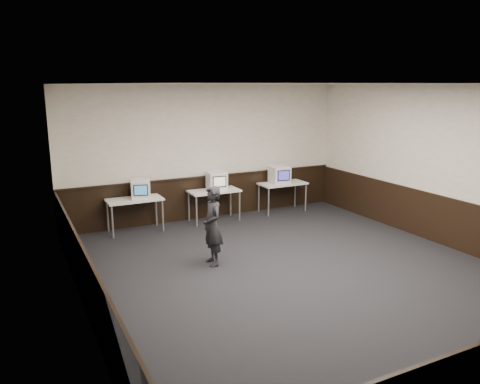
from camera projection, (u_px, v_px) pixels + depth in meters
name	position (u px, v px, depth m)	size (l,w,h in m)	color
floor	(297.00, 273.00, 8.08)	(8.00, 8.00, 0.00)	black
ceiling	(303.00, 84.00, 7.37)	(8.00, 8.00, 0.00)	white
back_wall	(207.00, 152.00, 11.21)	(7.00, 7.00, 0.00)	beige
left_wall	(79.00, 207.00, 6.20)	(8.00, 8.00, 0.00)	beige
right_wall	(448.00, 167.00, 9.25)	(8.00, 8.00, 0.00)	beige
wainscot_back	(208.00, 197.00, 11.44)	(6.98, 0.04, 1.00)	black
wainscot_left	(87.00, 284.00, 6.46)	(0.04, 7.98, 1.00)	black
wainscot_right	(442.00, 220.00, 9.49)	(0.04, 7.98, 1.00)	black
wainscot_rail	(208.00, 176.00, 11.31)	(6.98, 0.06, 0.04)	black
desk_left	(135.00, 202.00, 10.24)	(1.20, 0.60, 0.75)	silver
desk_center	(214.00, 193.00, 11.07)	(1.20, 0.60, 0.75)	silver
desk_right	(283.00, 186.00, 11.90)	(1.20, 0.60, 0.75)	silver
emac_left	(141.00, 189.00, 10.24)	(0.50, 0.51, 0.41)	white
emac_center	(217.00, 181.00, 11.06)	(0.49, 0.51, 0.43)	white
emac_right	(280.00, 175.00, 11.76)	(0.48, 0.51, 0.44)	white
person	(212.00, 226.00, 8.35)	(0.53, 0.35, 1.45)	black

